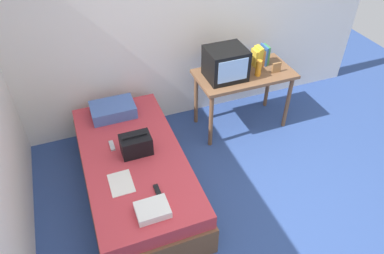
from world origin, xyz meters
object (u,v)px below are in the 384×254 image
(folded_towel, at_px, (152,210))
(book_row, at_px, (260,56))
(desk, at_px, (244,80))
(handbag, at_px, (136,145))
(water_bottle, at_px, (258,68))
(picture_frame, at_px, (276,68))
(pillow, at_px, (113,110))
(bed, at_px, (135,173))
(remote_dark, at_px, (158,191))
(remote_silver, at_px, (112,146))
(tv, at_px, (226,63))
(magazine, at_px, (121,183))

(folded_towel, bearing_deg, book_row, 39.27)
(desk, relative_size, handbag, 3.87)
(desk, xyz_separation_m, book_row, (0.26, 0.11, 0.21))
(water_bottle, distance_m, picture_frame, 0.24)
(picture_frame, relative_size, pillow, 0.26)
(book_row, bearing_deg, pillow, -179.93)
(bed, height_order, pillow, pillow)
(handbag, bearing_deg, picture_frame, 14.08)
(book_row, height_order, handbag, book_row)
(bed, bearing_deg, folded_towel, -90.42)
(book_row, bearing_deg, handbag, -158.16)
(handbag, bearing_deg, folded_towel, -94.12)
(desk, distance_m, remote_dark, 1.84)
(water_bottle, distance_m, remote_silver, 1.87)
(desk, distance_m, book_row, 0.35)
(desk, relative_size, water_bottle, 6.05)
(tv, height_order, pillow, tv)
(magazine, height_order, folded_towel, folded_towel)
(folded_towel, bearing_deg, pillow, 91.63)
(desk, xyz_separation_m, remote_dark, (-1.43, -1.15, -0.16))
(book_row, xyz_separation_m, remote_dark, (-1.68, -1.26, -0.38))
(water_bottle, relative_size, folded_towel, 0.68)
(handbag, distance_m, remote_silver, 0.29)
(handbag, bearing_deg, remote_dark, -85.25)
(bed, bearing_deg, magazine, -120.17)
(tv, xyz_separation_m, folded_towel, (-1.27, -1.34, -0.42))
(handbag, relative_size, remote_dark, 1.92)
(water_bottle, height_order, remote_silver, water_bottle)
(book_row, bearing_deg, bed, -157.85)
(bed, xyz_separation_m, desk, (1.53, 0.61, 0.43))
(picture_frame, bearing_deg, tv, 169.19)
(bed, height_order, magazine, magazine)
(pillow, height_order, remote_silver, pillow)
(picture_frame, height_order, handbag, picture_frame)
(handbag, xyz_separation_m, remote_silver, (-0.22, 0.17, -0.09))
(desk, xyz_separation_m, tv, (-0.26, -0.01, 0.28))
(magazine, bearing_deg, picture_frame, 21.47)
(bed, xyz_separation_m, book_row, (1.78, 0.73, 0.64))
(magazine, xyz_separation_m, remote_dark, (0.28, -0.22, 0.01))
(bed, relative_size, remote_silver, 13.89)
(pillow, distance_m, remote_dark, 1.27)
(water_bottle, relative_size, book_row, 0.80)
(handbag, height_order, remote_silver, handbag)
(magazine, distance_m, remote_silver, 0.52)
(picture_frame, bearing_deg, book_row, 111.18)
(book_row, bearing_deg, magazine, -151.99)
(desk, height_order, pillow, desk)
(pillow, bearing_deg, magazine, -97.65)
(pillow, bearing_deg, handbag, -82.04)
(picture_frame, bearing_deg, remote_dark, -149.97)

